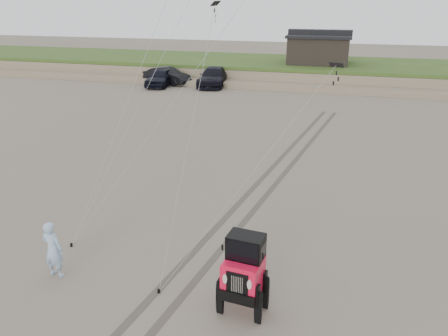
{
  "coord_description": "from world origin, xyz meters",
  "views": [
    {
      "loc": [
        5.12,
        -10.25,
        7.93
      ],
      "look_at": [
        1.39,
        3.0,
        2.6
      ],
      "focal_mm": 35.0,
      "sensor_mm": 36.0,
      "label": 1
    }
  ],
  "objects_px": {
    "truck_c": "(213,77)",
    "man": "(53,249)",
    "truck_a": "(161,77)",
    "truck_b": "(167,76)",
    "cabin": "(319,48)",
    "jeep": "(243,283)"
  },
  "relations": [
    {
      "from": "truck_a",
      "to": "truck_b",
      "type": "xyz_separation_m",
      "value": [
        0.14,
        1.18,
        -0.04
      ]
    },
    {
      "from": "cabin",
      "to": "truck_b",
      "type": "bearing_deg",
      "value": -155.38
    },
    {
      "from": "cabin",
      "to": "man",
      "type": "xyz_separation_m",
      "value": [
        -4.9,
        -37.74,
        -2.32
      ]
    },
    {
      "from": "cabin",
      "to": "truck_b",
      "type": "height_order",
      "value": "cabin"
    },
    {
      "from": "truck_c",
      "to": "cabin",
      "type": "bearing_deg",
      "value": 27.11
    },
    {
      "from": "truck_a",
      "to": "cabin",
      "type": "bearing_deg",
      "value": 24.06
    },
    {
      "from": "truck_b",
      "to": "man",
      "type": "relative_size",
      "value": 2.69
    },
    {
      "from": "truck_c",
      "to": "jeep",
      "type": "height_order",
      "value": "jeep"
    },
    {
      "from": "truck_a",
      "to": "man",
      "type": "height_order",
      "value": "man"
    },
    {
      "from": "truck_a",
      "to": "truck_c",
      "type": "bearing_deg",
      "value": 12.69
    },
    {
      "from": "cabin",
      "to": "man",
      "type": "distance_m",
      "value": 38.12
    },
    {
      "from": "truck_b",
      "to": "jeep",
      "type": "height_order",
      "value": "jeep"
    },
    {
      "from": "truck_b",
      "to": "truck_c",
      "type": "distance_m",
      "value": 4.78
    },
    {
      "from": "truck_a",
      "to": "truck_c",
      "type": "xyz_separation_m",
      "value": [
        4.91,
        1.48,
        0.02
      ]
    },
    {
      "from": "cabin",
      "to": "jeep",
      "type": "relative_size",
      "value": 1.32
    },
    {
      "from": "cabin",
      "to": "truck_c",
      "type": "distance_m",
      "value": 11.6
    },
    {
      "from": "truck_a",
      "to": "truck_b",
      "type": "bearing_deg",
      "value": 78.93
    },
    {
      "from": "truck_b",
      "to": "truck_a",
      "type": "bearing_deg",
      "value": -171.12
    },
    {
      "from": "cabin",
      "to": "man",
      "type": "height_order",
      "value": "cabin"
    },
    {
      "from": "truck_c",
      "to": "man",
      "type": "distance_m",
      "value": 31.84
    },
    {
      "from": "truck_b",
      "to": "man",
      "type": "xyz_separation_m",
      "value": [
        9.36,
        -31.2,
        0.1
      ]
    },
    {
      "from": "truck_b",
      "to": "truck_c",
      "type": "relative_size",
      "value": 0.82
    }
  ]
}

